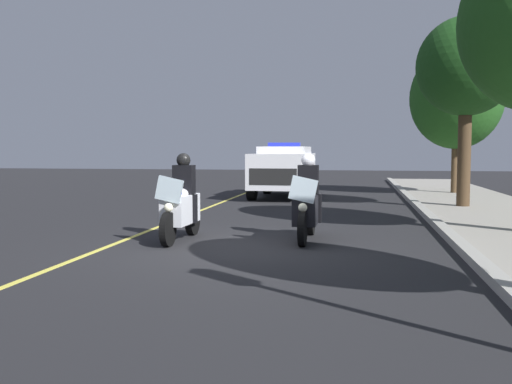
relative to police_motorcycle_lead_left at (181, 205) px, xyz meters
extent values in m
plane|color=black|center=(0.50, 1.32, -0.70)|extent=(80.00, 80.00, 0.00)
cube|color=#9E9B93|center=(0.50, 5.25, -0.62)|extent=(48.00, 0.24, 0.15)
cube|color=#E0D14C|center=(0.50, -1.11, -0.70)|extent=(48.00, 0.12, 0.01)
cylinder|color=black|center=(0.76, -0.02, -0.38)|extent=(0.64, 0.13, 0.64)
cylinder|color=black|center=(-0.74, 0.02, -0.38)|extent=(0.64, 0.15, 0.64)
cube|color=silver|center=(0.03, 0.00, -0.08)|extent=(1.21, 0.47, 0.56)
ellipsoid|color=silver|center=(0.08, 0.00, 0.22)|extent=(0.57, 0.33, 0.24)
cube|color=silver|center=(0.66, -0.02, 0.35)|extent=(0.07, 0.56, 0.53)
sphere|color=#F9F4CC|center=(0.72, -0.02, 0.02)|extent=(0.17, 0.17, 0.17)
sphere|color=red|center=(0.53, -0.17, 0.28)|extent=(0.09, 0.09, 0.09)
sphere|color=#1933F2|center=(0.54, 0.15, 0.28)|extent=(0.09, 0.09, 0.09)
cube|color=black|center=(-0.20, 0.00, 0.48)|extent=(0.29, 0.41, 0.60)
cube|color=black|center=(-0.13, 0.20, -0.08)|extent=(0.18, 0.14, 0.56)
cube|color=black|center=(-0.14, -0.20, -0.08)|extent=(0.18, 0.14, 0.56)
sphere|color=black|center=(-0.18, 0.00, 0.88)|extent=(0.28, 0.28, 0.28)
cylinder|color=black|center=(0.31, 2.42, -0.38)|extent=(0.64, 0.13, 0.64)
cylinder|color=black|center=(-1.19, 2.46, -0.38)|extent=(0.64, 0.15, 0.64)
cube|color=black|center=(-0.42, 2.44, -0.08)|extent=(1.21, 0.47, 0.56)
ellipsoid|color=black|center=(-0.37, 2.44, 0.22)|extent=(0.57, 0.33, 0.24)
cube|color=silver|center=(0.21, 2.42, 0.35)|extent=(0.07, 0.56, 0.53)
sphere|color=#F9F4CC|center=(0.27, 2.42, 0.02)|extent=(0.17, 0.17, 0.17)
sphere|color=red|center=(0.08, 2.27, 0.28)|extent=(0.09, 0.09, 0.09)
sphere|color=#1933F2|center=(0.09, 2.59, 0.28)|extent=(0.09, 0.09, 0.09)
cube|color=black|center=(-0.65, 2.44, 0.48)|extent=(0.29, 0.41, 0.60)
cube|color=black|center=(-0.58, 2.64, -0.08)|extent=(0.18, 0.14, 0.56)
cube|color=black|center=(-0.59, 2.24, -0.08)|extent=(0.18, 0.14, 0.56)
sphere|color=silver|center=(-0.63, 2.44, 0.88)|extent=(0.28, 0.28, 0.28)
cube|color=silver|center=(-10.63, 0.69, 0.32)|extent=(4.94, 2.01, 1.24)
cube|color=silver|center=(-10.93, 0.70, 1.02)|extent=(2.44, 1.80, 0.36)
cube|color=#2633D8|center=(-10.73, 0.69, 1.28)|extent=(0.31, 1.21, 0.14)
cube|color=black|center=(-8.23, 0.64, 0.18)|extent=(0.16, 1.62, 0.56)
cylinder|color=black|center=(-9.06, 1.56, -0.30)|extent=(0.81, 0.30, 0.80)
cylinder|color=black|center=(-9.10, -0.24, -0.30)|extent=(0.81, 0.30, 0.80)
cylinder|color=black|center=(-12.16, 1.63, -0.30)|extent=(0.81, 0.30, 0.80)
cylinder|color=black|center=(-12.20, -0.17, -0.30)|extent=(0.81, 0.30, 0.80)
cylinder|color=#42301E|center=(-7.19, 6.55, 0.89)|extent=(0.39, 0.39, 2.98)
ellipsoid|color=#194216|center=(-7.19, 6.55, 3.55)|extent=(2.92, 2.92, 2.93)
cylinder|color=#4C3823|center=(-12.76, 7.18, 0.54)|extent=(0.27, 0.27, 2.27)
ellipsoid|color=#1E4C19|center=(-12.76, 7.18, 3.10)|extent=(3.56, 3.56, 3.97)
camera|label=1|loc=(10.84, 3.40, 1.09)|focal=40.42mm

